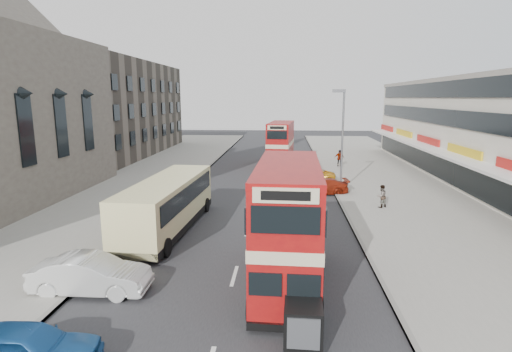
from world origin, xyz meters
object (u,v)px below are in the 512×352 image
at_px(bus_main, 288,225).
at_px(coach, 168,203).
at_px(car_right_b, 312,176).
at_px(pedestrian_far, 339,158).
at_px(street_lamp, 342,133).
at_px(car_right_a, 321,186).
at_px(car_left_near, 26,349).
at_px(car_left_front, 91,275).
at_px(bus_second, 281,144).
at_px(pedestrian_near, 381,196).
at_px(cyclist, 309,175).

relative_size(bus_main, coach, 0.85).
bearing_deg(car_right_b, pedestrian_far, 158.05).
height_order(street_lamp, car_right_a, street_lamp).
relative_size(street_lamp, car_left_near, 2.00).
distance_m(car_left_front, pedestrian_far, 32.48).
bearing_deg(car_left_front, car_left_near, -175.80).
relative_size(bus_second, car_left_near, 2.14).
distance_m(car_left_front, car_right_a, 20.03).
height_order(car_left_near, pedestrian_far, pedestrian_far).
bearing_deg(coach, street_lamp, 45.60).
distance_m(car_left_front, car_right_b, 23.77).
relative_size(car_left_near, car_right_b, 0.96).
relative_size(car_left_near, car_right_a, 0.96).
xyz_separation_m(car_right_a, pedestrian_near, (3.69, -4.21, 0.32)).
bearing_deg(bus_second, car_left_near, 84.66).
bearing_deg(cyclist, street_lamp, -54.13).
bearing_deg(car_left_front, car_right_a, -31.51).
bearing_deg(pedestrian_far, car_right_a, -98.07).
bearing_deg(coach, cyclist, 60.72).
bearing_deg(car_left_near, car_right_a, -28.42).
height_order(coach, pedestrian_near, coach).
height_order(car_left_front, pedestrian_near, pedestrian_near).
relative_size(car_right_a, pedestrian_far, 2.38).
bearing_deg(bus_main, car_left_near, 40.48).
distance_m(car_left_front, pedestrian_near, 19.09).
relative_size(car_right_b, pedestrian_near, 2.69).
bearing_deg(car_left_front, street_lamp, -34.03).
distance_m(pedestrian_near, cyclist, 9.79).
height_order(bus_main, bus_second, bus_main).
height_order(bus_second, pedestrian_far, bus_second).
bearing_deg(bus_main, coach, -41.94).
distance_m(car_right_a, car_right_b, 4.49).
xyz_separation_m(car_left_near, car_right_b, (9.53, 26.20, -0.10)).
bearing_deg(coach, bus_main, -40.66).
bearing_deg(car_right_a, street_lamp, 109.71).
bearing_deg(bus_second, pedestrian_far, -178.62).
height_order(bus_main, coach, bus_main).
height_order(bus_second, car_right_b, bus_second).
height_order(bus_second, pedestrian_near, bus_second).
bearing_deg(car_right_a, bus_main, -15.23).
xyz_separation_m(bus_main, coach, (-6.79, 6.48, -0.94)).
xyz_separation_m(car_right_a, cyclist, (-0.69, 4.54, 0.08)).
bearing_deg(car_right_b, pedestrian_near, 27.19).
xyz_separation_m(street_lamp, bus_main, (-4.28, -16.64, -2.24)).
bearing_deg(coach, car_left_front, -93.09).
distance_m(coach, car_right_a, 13.45).
bearing_deg(street_lamp, bus_second, 111.75).
height_order(street_lamp, bus_main, street_lamp).
relative_size(car_right_b, cyclist, 2.06).
xyz_separation_m(bus_second, coach, (-6.20, -22.35, -0.86)).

